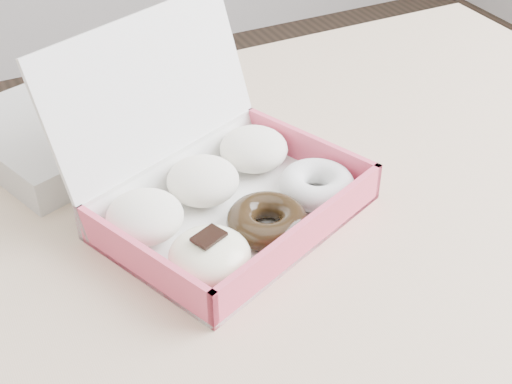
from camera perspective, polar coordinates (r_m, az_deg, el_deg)
name	(u,v)px	position (r m, az deg, el deg)	size (l,w,h in m)	color
table	(256,281)	(0.81, 0.03, -7.10)	(1.20, 0.80, 0.75)	tan
donut_box	(221,190)	(0.76, -2.81, 0.16)	(0.34, 0.33, 0.19)	white
newspapers	(83,121)	(0.92, -13.66, 5.50)	(0.26, 0.21, 0.04)	silver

